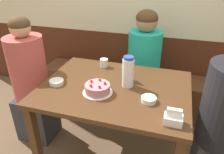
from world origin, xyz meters
name	(u,v)px	position (x,y,z in m)	size (l,w,h in m)	color
back_wall	(143,0)	(0.00, 1.05, 1.25)	(4.80, 0.04, 2.50)	#4C2314
bench_seat	(134,91)	(0.00, 0.83, 0.23)	(2.26, 0.38, 0.45)	#56331E
dining_table	(115,97)	(0.00, 0.00, 0.65)	(1.15, 0.88, 0.76)	#4C2D19
birthday_cake	(98,89)	(-0.09, -0.13, 0.79)	(0.22, 0.22, 0.09)	white
water_pitcher	(128,72)	(0.09, 0.04, 0.88)	(0.09, 0.09, 0.25)	white
soju_bottle	(125,70)	(0.05, 0.14, 0.84)	(0.07, 0.07, 0.18)	#388E4C
napkin_holder	(173,118)	(0.46, -0.32, 0.79)	(0.11, 0.08, 0.11)	white
bowl_soup_white	(149,99)	(0.29, -0.13, 0.77)	(0.11, 0.11, 0.04)	white
bowl_rice_small	(57,82)	(-0.45, -0.10, 0.77)	(0.11, 0.11, 0.03)	white
glass_water_tall	(104,63)	(-0.20, 0.32, 0.79)	(0.07, 0.07, 0.08)	silver
person_teal_shirt	(143,69)	(0.11, 0.70, 0.60)	(0.34, 0.34, 1.22)	#33333D
person_grey_tee	(32,86)	(-0.83, 0.06, 0.58)	(0.34, 0.33, 1.23)	#33333D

